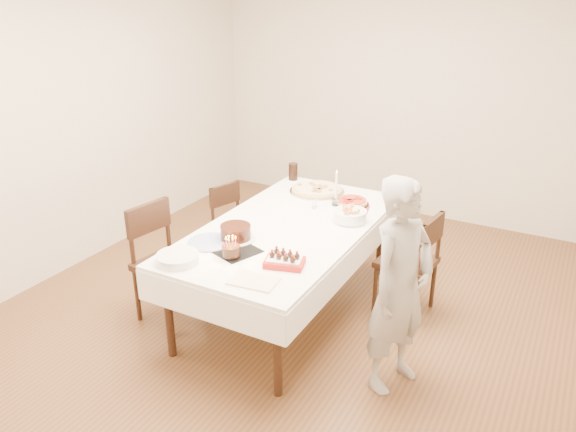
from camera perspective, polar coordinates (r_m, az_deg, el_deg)
The scene contains 22 objects.
floor at distance 4.69m, azimuth 1.17°, elevation -9.48°, with size 5.00×5.00×0.00m, color #50331B.
wall_back at distance 6.39m, azimuth 11.93°, elevation 11.95°, with size 4.50×0.04×2.70m, color beige.
wall_left at distance 5.50m, azimuth -20.27°, elevation 9.32°, with size 0.04×5.00×2.70m, color beige.
dining_table at distance 4.51m, azimuth 0.00°, elevation -5.37°, with size 1.14×2.14×0.75m, color white.
chair_right_savory at distance 4.58m, azimuth 11.95°, elevation -4.60°, with size 0.44×0.44×0.87m, color #331C11, non-canonical shape.
chair_left_savory at distance 5.20m, azimuth -5.18°, elevation -1.25°, with size 0.40×0.40×0.79m, color #331C11, non-canonical shape.
chair_left_dessert at distance 4.45m, azimuth -11.96°, elevation -4.91°, with size 0.48×0.48×0.95m, color #331C11, non-canonical shape.
person at distance 3.63m, azimuth 11.32°, elevation -7.05°, with size 0.53×0.35×1.45m, color #ADA8A4.
pizza_white at distance 5.04m, azimuth 2.95°, elevation 2.70°, with size 0.50×0.50×0.04m, color beige.
pizza_pepperoni at distance 4.79m, azimuth 6.48°, elevation 1.46°, with size 0.29×0.29×0.04m, color red.
red_placemat at distance 4.68m, azimuth 6.80°, elevation 0.65°, with size 0.23×0.23×0.01m, color #B21E1E.
pasta_bowl at distance 4.43m, azimuth 6.33°, elevation 0.06°, with size 0.26×0.26×0.08m, color white.
taper_candle at distance 4.70m, azimuth 4.93°, elevation 2.89°, with size 0.07×0.07×0.32m, color white.
shaker_pair at distance 4.67m, azimuth 2.63°, elevation 1.24°, with size 0.07×0.07×0.08m, color white, non-canonical shape.
cola_glass at distance 5.33m, azimuth 0.52°, elevation 4.53°, with size 0.09×0.09×0.16m, color black.
layer_cake at distance 4.11m, azimuth -5.34°, elevation -1.68°, with size 0.28×0.28×0.11m, color black.
cake_board at distance 3.96m, azimuth -5.31°, elevation -3.57°, with size 0.29×0.29×0.01m, color black.
birthday_cake at distance 3.85m, azimuth -5.81°, elevation -3.10°, with size 0.13×0.13×0.14m, color #371D0F.
strawberry_box at distance 3.74m, azimuth -0.36°, elevation -4.60°, with size 0.26×0.17×0.07m, color #A91A13, non-canonical shape.
box_lid at distance 3.57m, azimuth -3.50°, elevation -6.67°, with size 0.30×0.20×0.03m, color beige.
plate_stack at distance 3.86m, azimuth -11.14°, elevation -4.20°, with size 0.29×0.29×0.06m, color white.
china_plate at distance 4.10m, azimuth -7.98°, elevation -2.66°, with size 0.32×0.32×0.01m, color white.
Camera 1 is at (1.82, -3.52, 2.51)m, focal length 35.00 mm.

